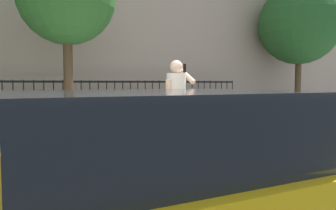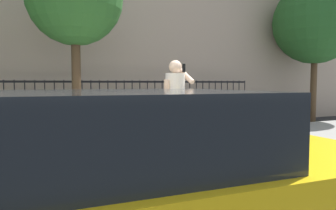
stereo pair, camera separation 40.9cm
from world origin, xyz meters
name	(u,v)px [view 1 (the left image)]	position (x,y,z in m)	size (l,w,h in m)	color
ground_plane	(168,201)	(0.00, 0.00, 0.00)	(60.00, 60.00, 0.00)	black
sidewalk	(111,160)	(0.00, 2.20, 0.07)	(28.00, 4.40, 0.15)	gray
iron_fence	(68,100)	(0.00, 5.90, 1.02)	(12.03, 0.04, 1.60)	black
taxi_yellow	(174,189)	(-0.76, -1.48, 0.70)	(4.27, 1.99, 1.45)	yellow
pedestrian_on_phone	(175,102)	(0.89, 1.33, 1.17)	(0.71, 0.52, 1.76)	beige
street_bench	(200,115)	(2.95, 3.57, 0.65)	(1.60, 0.45, 0.95)	brown
street_tree_mid	(299,24)	(8.61, 5.11, 3.78)	(3.11, 3.11, 5.35)	#4C3823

